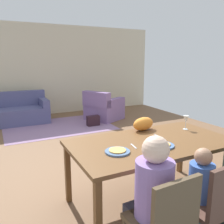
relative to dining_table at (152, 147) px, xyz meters
name	(u,v)px	position (x,y,z in m)	size (l,w,h in m)	color
ground_plane	(98,148)	(0.16, 1.92, -0.70)	(6.65, 6.74, 0.02)	brown
back_wall	(54,70)	(0.16, 5.34, 0.66)	(6.65, 0.10, 2.70)	beige
dining_table	(152,147)	(0.00, 0.00, 0.00)	(1.85, 1.01, 0.76)	brown
plate_near_man	(117,152)	(-0.51, -0.12, 0.08)	(0.25, 0.25, 0.02)	#506F9B
pizza_near_man	(117,150)	(-0.51, -0.12, 0.09)	(0.17, 0.17, 0.01)	#E0A84F
plate_near_child	(162,145)	(0.00, -0.18, 0.08)	(0.25, 0.25, 0.02)	#4C6FA4
pizza_near_child	(162,144)	(0.00, -0.18, 0.09)	(0.17, 0.17, 0.01)	gold
wine_glass	(186,120)	(0.66, 0.18, 0.20)	(0.07, 0.07, 0.19)	silver
fork	(134,146)	(-0.28, -0.05, 0.07)	(0.02, 0.15, 0.01)	silver
knife	(159,136)	(0.17, 0.10, 0.07)	(0.01, 0.17, 0.01)	silver
dining_chair_man	(165,221)	(-0.50, -0.86, -0.20)	(0.44, 0.44, 0.87)	brown
person_man	(150,206)	(-0.51, -0.69, -0.18)	(0.30, 0.40, 1.11)	#313344
dining_chair_child	(213,203)	(0.00, -0.86, -0.20)	(0.44, 0.44, 0.87)	brown
person_child	(197,199)	(0.00, -0.69, -0.26)	(0.22, 0.29, 0.92)	#2C4343
cat	(143,124)	(0.15, 0.40, 0.15)	(0.32, 0.16, 0.17)	orange
area_rug	(59,126)	(-0.17, 3.71, -0.69)	(2.60, 1.80, 0.01)	gray
couch	(9,113)	(-1.25, 4.57, -0.39)	(1.96, 0.86, 0.82)	#4F507E
armchair	(103,108)	(1.16, 3.88, -0.37)	(1.15, 1.14, 0.82)	slate
handbag	(93,121)	(0.66, 3.41, -0.56)	(0.32, 0.16, 0.26)	black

